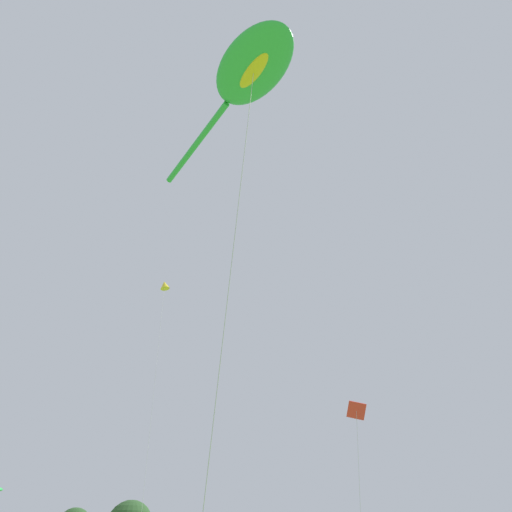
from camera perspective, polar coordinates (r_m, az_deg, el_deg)
The scene contains 3 objects.
big_show_kite at distance 19.78m, azimuth -0.71°, elevation 22.02°, with size 2.66×9.68×19.00m.
small_kite_bird_shape at distance 27.10m, azimuth 12.41°, elevation -18.86°, with size 1.72×1.18×10.07m.
small_kite_streamer_purple at distance 41.17m, azimuth -11.31°, elevation -3.72°, with size 1.39×4.78×23.69m.
Camera 1 is at (-6.98, -3.20, 1.90)m, focal length 32.17 mm.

